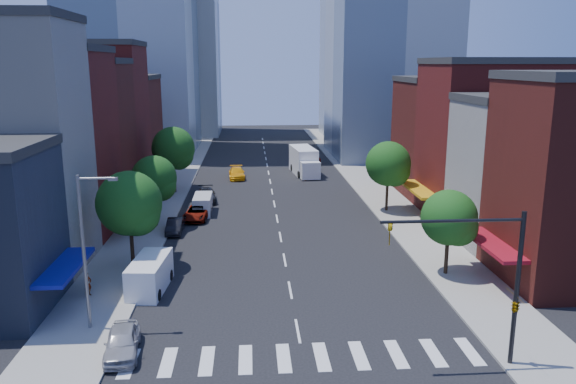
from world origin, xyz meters
name	(u,v)px	position (x,y,z in m)	size (l,w,h in m)	color
ground	(298,331)	(0.00, 0.00, 0.00)	(220.00, 220.00, 0.00)	black
sidewalk_left	(171,186)	(-12.50, 40.00, 0.07)	(5.00, 120.00, 0.15)	gray
sidewalk_right	(368,183)	(12.50, 40.00, 0.07)	(5.00, 120.00, 0.15)	gray
crosswalk	(303,357)	(0.00, -3.00, 0.01)	(19.00, 3.00, 0.01)	silver
bldg_left_2	(39,146)	(-21.00, 20.50, 8.00)	(12.00, 9.00, 16.00)	maroon
bldg_left_3	(70,139)	(-21.00, 29.00, 7.50)	(12.00, 8.00, 15.00)	#541A15
bldg_left_4	(92,121)	(-21.00, 37.50, 8.50)	(12.00, 9.00, 17.00)	maroon
bldg_left_5	(112,129)	(-21.00, 47.00, 6.50)	(12.00, 10.00, 13.00)	#541A15
bldg_right_1	(532,174)	(21.00, 15.00, 6.00)	(12.00, 8.00, 12.00)	#B9B4AB
bldg_right_2	(489,142)	(21.00, 24.00, 7.50)	(12.00, 10.00, 15.00)	maroon
bldg_right_3	(452,139)	(21.00, 34.00, 6.50)	(12.00, 10.00, 13.00)	#541A15
tower_far_w	(174,0)	(-18.00, 95.00, 28.00)	(18.00, 18.00, 56.00)	#9EA5AD
traffic_signal	(506,290)	(9.94, -4.50, 4.16)	(7.24, 2.24, 8.00)	black
streetlight	(87,243)	(-11.81, 1.00, 5.28)	(2.25, 0.25, 9.00)	slate
tree_left_near	(131,206)	(-11.35, 10.92, 4.87)	(4.80, 4.80, 7.30)	black
tree_left_mid	(156,180)	(-11.35, 21.92, 4.53)	(4.20, 4.20, 6.65)	black
tree_left_far	(175,150)	(-11.35, 35.92, 5.20)	(5.00, 5.00, 7.75)	black
tree_right_near	(451,220)	(11.65, 7.92, 4.19)	(4.00, 4.00, 6.20)	black
tree_right_far	(390,166)	(11.65, 25.92, 4.86)	(4.60, 4.60, 7.20)	black
parked_car_front	(122,342)	(-9.50, -2.00, 0.73)	(1.71, 4.26, 1.45)	#9D9DA1
parked_car_second	(175,226)	(-9.50, 19.88, 0.65)	(1.37, 3.92, 1.29)	black
parked_car_third	(197,213)	(-7.90, 24.29, 0.67)	(2.21, 4.79, 1.33)	#999999
parked_car_rear	(206,195)	(-7.50, 31.65, 0.71)	(2.00, 4.93, 1.43)	black
cargo_van_near	(149,275)	(-9.51, 6.59, 1.09)	(2.51, 5.35, 2.21)	white
cargo_van_far	(203,205)	(-7.50, 26.57, 0.93)	(1.83, 4.41, 1.88)	silver
taxi	(237,173)	(-4.37, 44.27, 0.73)	(2.04, 5.03, 1.46)	#F7AA0D
traffic_car_oncoming	(300,168)	(4.49, 48.17, 0.66)	(1.39, 3.99, 1.32)	black
traffic_car_far	(312,157)	(7.09, 55.82, 0.82)	(1.95, 4.84, 1.65)	#999999
box_truck	(304,162)	(4.91, 46.72, 1.72)	(3.61, 9.25, 3.63)	white
pedestrian_near	(88,284)	(-13.34, 5.62, 0.96)	(0.59, 0.39, 1.62)	#999999
pedestrian_far	(135,274)	(-10.50, 6.88, 1.08)	(0.90, 0.70, 1.86)	#999999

